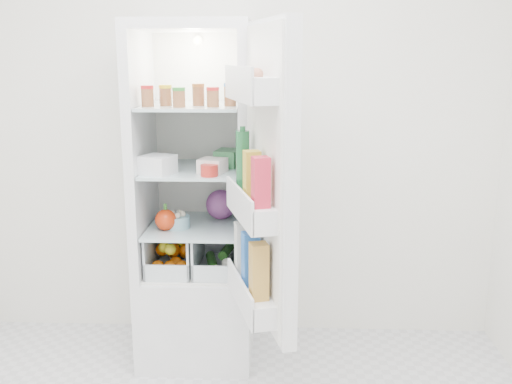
{
  "coord_description": "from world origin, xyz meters",
  "views": [
    {
      "loc": [
        0.25,
        -1.73,
        1.63
      ],
      "look_at": [
        0.13,
        0.95,
        0.99
      ],
      "focal_mm": 40.0,
      "sensor_mm": 36.0,
      "label": 1
    }
  ],
  "objects_px": {
    "fridge_door": "(265,186)",
    "mushroom_bowl": "(177,222)",
    "refrigerator": "(198,236)",
    "red_cabbage": "(221,205)"
  },
  "relations": [
    {
      "from": "fridge_door",
      "to": "mushroom_bowl",
      "type": "bearing_deg",
      "value": 26.99
    },
    {
      "from": "fridge_door",
      "to": "refrigerator",
      "type": "bearing_deg",
      "value": 15.46
    },
    {
      "from": "mushroom_bowl",
      "to": "fridge_door",
      "type": "distance_m",
      "value": 0.76
    },
    {
      "from": "red_cabbage",
      "to": "fridge_door",
      "type": "bearing_deg",
      "value": -69.18
    },
    {
      "from": "fridge_door",
      "to": "red_cabbage",
      "type": "bearing_deg",
      "value": 4.75
    },
    {
      "from": "mushroom_bowl",
      "to": "fridge_door",
      "type": "bearing_deg",
      "value": -46.94
    },
    {
      "from": "red_cabbage",
      "to": "fridge_door",
      "type": "xyz_separation_m",
      "value": [
        0.26,
        -0.68,
        0.26
      ]
    },
    {
      "from": "refrigerator",
      "to": "red_cabbage",
      "type": "distance_m",
      "value": 0.21
    },
    {
      "from": "refrigerator",
      "to": "fridge_door",
      "type": "height_order",
      "value": "refrigerator"
    },
    {
      "from": "refrigerator",
      "to": "mushroom_bowl",
      "type": "xyz_separation_m",
      "value": [
        -0.09,
        -0.12,
        0.11
      ]
    }
  ]
}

